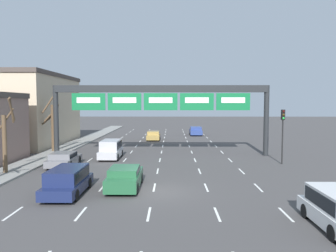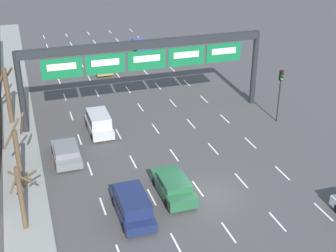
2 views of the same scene
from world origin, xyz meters
name	(u,v)px [view 1 (image 1 of 2)]	position (x,y,z in m)	size (l,w,h in m)	color
ground_plane	(153,192)	(0.00, 0.00, 0.00)	(220.00, 220.00, 0.00)	#474444
lane_dashes	(161,156)	(0.00, 13.50, 0.00)	(13.32, 67.00, 0.01)	white
sign_gantry	(161,99)	(0.00, 13.69, 5.78)	(21.92, 0.70, 7.14)	#232628
building_far	(19,109)	(-18.74, 22.94, 4.55)	(11.51, 16.47, 9.08)	#C6B293
car_grey	(64,159)	(-8.02, 7.82, 0.66)	(1.97, 4.25, 1.21)	slate
suv_silver	(111,148)	(-4.76, 11.81, 0.99)	(1.84, 4.34, 1.78)	#B7B7BC
suv_navy	(68,179)	(-5.00, -0.62, 0.88)	(1.93, 4.66, 1.58)	#19234C
car_green	(125,177)	(-1.84, 0.77, 0.74)	(1.93, 4.51, 1.37)	#235B38
car_blue	(196,131)	(5.12, 34.97, 0.76)	(1.98, 4.64, 1.42)	navy
car_gold	(154,135)	(-1.50, 27.37, 0.71)	(1.86, 3.99, 1.32)	#A88947
traffic_light_near_gantry	(283,125)	(10.81, 9.09, 3.41)	(0.30, 0.35, 4.79)	black
tree_bare_closest	(6,137)	(-11.33, 4.76, 2.83)	(1.64, 1.43, 5.65)	brown
tree_bare_second	(52,124)	(-11.92, 16.03, 3.07)	(2.04, 1.60, 6.05)	brown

